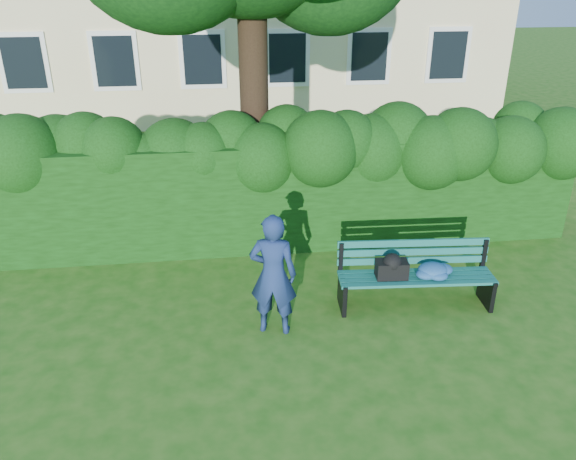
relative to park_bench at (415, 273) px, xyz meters
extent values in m
plane|color=#1E5812|center=(-1.68, 0.05, -0.50)|extent=(80.00, 80.00, 0.00)
cube|color=white|center=(-7.68, 10.03, 1.50)|extent=(1.30, 0.08, 1.60)
cube|color=black|center=(-7.68, 9.99, 1.50)|extent=(1.05, 0.04, 1.35)
cube|color=white|center=(-5.28, 10.03, 1.50)|extent=(1.30, 0.08, 1.60)
cube|color=black|center=(-5.28, 9.99, 1.50)|extent=(1.05, 0.04, 1.35)
cube|color=white|center=(-2.88, 10.03, 1.50)|extent=(1.30, 0.08, 1.60)
cube|color=black|center=(-2.88, 9.99, 1.50)|extent=(1.05, 0.04, 1.35)
cube|color=white|center=(-0.48, 10.03, 1.50)|extent=(1.30, 0.08, 1.60)
cube|color=black|center=(-0.48, 9.99, 1.50)|extent=(1.05, 0.04, 1.35)
cube|color=white|center=(1.92, 10.03, 1.50)|extent=(1.30, 0.08, 1.60)
cube|color=black|center=(1.92, 9.99, 1.50)|extent=(1.05, 0.04, 1.35)
cube|color=white|center=(4.32, 10.03, 1.50)|extent=(1.30, 0.08, 1.60)
cube|color=black|center=(4.32, 9.99, 1.50)|extent=(1.05, 0.04, 1.35)
cube|color=black|center=(-1.68, 2.25, 0.40)|extent=(10.00, 1.00, 1.80)
cylinder|color=black|center=(-1.95, 2.90, 2.08)|extent=(0.47, 0.47, 5.16)
cube|color=#105147|center=(-0.01, -0.23, -0.05)|extent=(2.13, 0.26, 0.04)
cube|color=#105147|center=(0.00, -0.11, -0.05)|extent=(2.13, 0.26, 0.04)
cube|color=#105147|center=(0.01, 0.01, -0.05)|extent=(2.13, 0.26, 0.04)
cube|color=#105147|center=(0.02, 0.13, -0.05)|extent=(2.13, 0.26, 0.04)
cube|color=#105147|center=(0.02, 0.21, 0.08)|extent=(2.12, 0.19, 0.10)
cube|color=#105147|center=(0.02, 0.22, 0.21)|extent=(2.12, 0.19, 0.10)
cube|color=#105147|center=(0.02, 0.23, 0.34)|extent=(2.12, 0.19, 0.10)
cube|color=black|center=(-1.01, 0.03, -0.28)|extent=(0.10, 0.50, 0.44)
cube|color=black|center=(-0.99, 0.29, 0.15)|extent=(0.06, 0.06, 0.45)
cube|color=black|center=(-1.01, -0.02, -0.06)|extent=(0.09, 0.42, 0.05)
cube|color=black|center=(1.01, -0.12, -0.28)|extent=(0.10, 0.50, 0.44)
cube|color=black|center=(1.03, 0.14, 0.15)|extent=(0.06, 0.06, 0.45)
cube|color=black|center=(1.01, -0.17, -0.06)|extent=(0.09, 0.42, 0.05)
cube|color=white|center=(-0.30, -0.07, -0.02)|extent=(0.19, 0.14, 0.02)
cube|color=black|center=(-0.35, -0.02, 0.09)|extent=(0.44, 0.27, 0.24)
imported|color=navy|center=(-2.00, -0.37, 0.31)|extent=(0.67, 0.53, 1.63)
camera|label=1|loc=(-2.60, -6.45, 3.76)|focal=35.00mm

